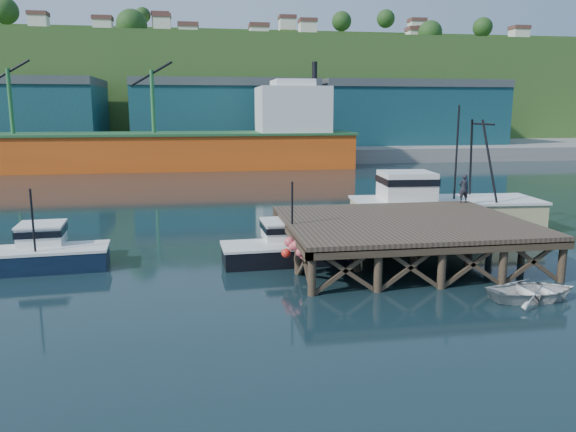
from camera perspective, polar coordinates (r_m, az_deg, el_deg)
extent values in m
plane|color=black|center=(28.05, 0.87, -4.97)|extent=(300.00, 300.00, 0.00)
cube|color=brown|center=(29.04, 11.63, -0.59)|extent=(12.00, 10.00, 0.25)
cube|color=#473828|center=(24.74, 15.59, -3.34)|extent=(12.00, 0.30, 0.35)
cylinder|color=#473828|center=(23.36, 2.44, -6.20)|extent=(0.36, 0.36, 2.60)
cylinder|color=#473828|center=(27.94, 26.07, -4.46)|extent=(0.36, 0.36, 2.60)
cylinder|color=#473828|center=(32.33, -0.94, -1.39)|extent=(0.36, 0.36, 2.60)
cylinder|color=#473828|center=(35.78, 17.43, -0.70)|extent=(0.36, 0.36, 2.60)
cube|color=gray|center=(96.91, -6.51, 6.82)|extent=(160.00, 40.00, 2.00)
cube|color=#194A55|center=(91.70, -6.43, 10.04)|extent=(28.00, 16.00, 9.00)
cube|color=#194A55|center=(97.96, 11.66, 9.93)|extent=(30.00, 16.00, 9.00)
cube|color=#EE5616|center=(75.11, -14.90, 6.31)|extent=(55.00, 9.50, 4.40)
cube|color=#26592D|center=(74.98, -14.98, 8.06)|extent=(55.50, 10.00, 0.30)
cube|color=silver|center=(75.66, 0.42, 10.71)|extent=(9.00, 9.00, 6.00)
cube|color=silver|center=(75.72, 0.42, 13.21)|extent=(5.00, 7.00, 1.20)
cylinder|color=black|center=(76.38, 2.71, 14.46)|extent=(0.70, 0.70, 2.50)
cube|color=#2D511E|center=(126.70, -7.32, 12.25)|extent=(220.00, 50.00, 22.00)
cube|color=#0E1C33|center=(29.59, -23.97, -4.10)|extent=(6.47, 2.72, 0.98)
cube|color=silver|center=(29.47, -24.04, -3.14)|extent=(6.60, 2.77, 0.13)
cube|color=silver|center=(30.46, -23.72, -1.78)|extent=(2.20, 2.20, 0.98)
cube|color=black|center=(30.42, -23.76, -1.38)|extent=(2.32, 2.32, 0.33)
cylinder|color=black|center=(28.56, -24.50, -0.50)|extent=(0.10, 0.10, 3.05)
cube|color=black|center=(28.37, 0.15, -3.83)|extent=(6.73, 2.69, 0.92)
cube|color=silver|center=(28.25, 0.15, -2.88)|extent=(6.87, 2.74, 0.12)
cube|color=silver|center=(29.30, -0.32, -1.50)|extent=(2.29, 2.29, 0.92)
cube|color=black|center=(29.25, -0.32, -1.11)|extent=(2.41, 2.41, 0.31)
cylinder|color=black|center=(27.27, 0.43, 0.10)|extent=(0.10, 0.10, 3.27)
sphere|color=#D64F59|center=(25.44, 0.74, -4.00)|extent=(0.43, 0.43, 0.43)
sphere|color=#D64F59|center=(25.75, 2.68, -3.36)|extent=(0.43, 0.43, 0.43)
sphere|color=red|center=(25.14, 2.01, -3.23)|extent=(0.43, 0.43, 0.43)
cube|color=#CAC283|center=(37.18, 15.70, 0.04)|extent=(11.79, 4.76, 1.89)
cube|color=silver|center=(37.01, 15.77, 1.56)|extent=(12.01, 4.99, 0.16)
cube|color=silver|center=(35.85, 12.04, 2.89)|extent=(3.34, 3.15, 1.89)
cube|color=black|center=(35.80, 12.07, 3.55)|extent=(3.45, 3.26, 0.42)
cylinder|color=black|center=(36.91, 16.74, 5.84)|extent=(0.12, 0.12, 6.30)
imported|color=silver|center=(25.00, 23.67, -6.98)|extent=(3.73, 2.69, 0.77)
imported|color=black|center=(35.03, 17.41, 2.69)|extent=(0.64, 0.42, 1.72)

